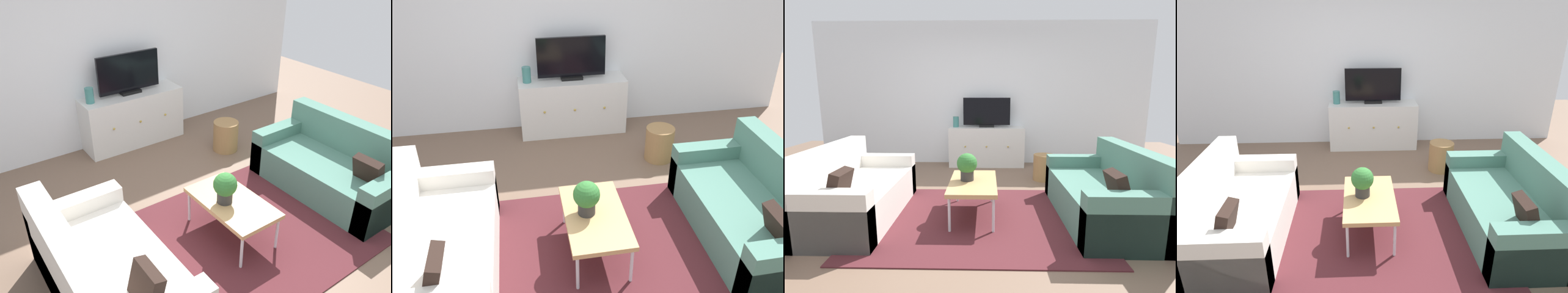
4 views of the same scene
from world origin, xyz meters
TOP-DOWN VIEW (x-y plane):
  - ground_plane at (0.00, 0.00)m, footprint 10.00×10.00m
  - wall_back at (0.00, 2.55)m, footprint 6.40×0.12m
  - area_rug at (0.00, -0.15)m, footprint 2.50×1.90m
  - couch_left_side at (-1.44, -0.10)m, footprint 0.88×1.66m
  - couch_right_side at (1.44, -0.10)m, footprint 0.88×1.66m
  - coffee_table at (-0.06, -0.06)m, footprint 0.52×0.90m
  - potted_plant at (-0.13, -0.03)m, footprint 0.23×0.23m
  - tv_console at (0.09, 2.27)m, footprint 1.40×0.47m
  - flat_screen_tv at (0.09, 2.29)m, footprint 0.88×0.16m
  - glass_vase at (-0.49, 2.27)m, footprint 0.11×0.11m
  - wicker_basket at (1.01, 1.34)m, footprint 0.34×0.34m

SIDE VIEW (x-z plane):
  - ground_plane at x=0.00m, z-range 0.00..0.00m
  - area_rug at x=0.00m, z-range 0.00..0.01m
  - wicker_basket at x=1.01m, z-range 0.00..0.41m
  - couch_left_side at x=-1.44m, z-range -0.13..0.67m
  - couch_right_side at x=1.44m, z-range -0.13..0.67m
  - tv_console at x=0.09m, z-range 0.00..0.74m
  - coffee_table at x=-0.06m, z-range 0.17..0.59m
  - potted_plant at x=-0.13m, z-range 0.43..0.74m
  - glass_vase at x=-0.49m, z-range 0.74..0.94m
  - flat_screen_tv at x=0.09m, z-range 0.74..1.29m
  - wall_back at x=0.00m, z-range 0.00..2.70m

